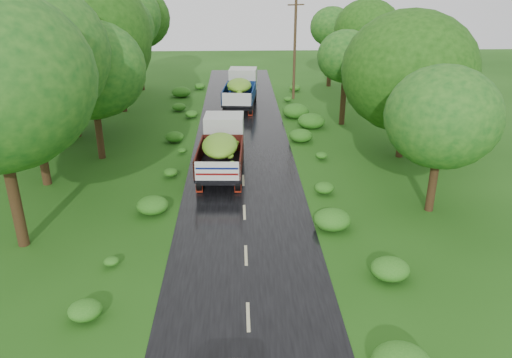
{
  "coord_description": "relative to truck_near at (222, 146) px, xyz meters",
  "views": [
    {
      "loc": [
        -0.25,
        -13.99,
        11.15
      ],
      "look_at": [
        0.58,
        8.21,
        1.7
      ],
      "focal_mm": 35.0,
      "sensor_mm": 36.0,
      "label": 1
    }
  ],
  "objects": [
    {
      "name": "trees_right",
      "position": [
        10.81,
        7.39,
        3.79
      ],
      "size": [
        6.34,
        31.29,
        7.77
      ],
      "color": "black",
      "rests_on": "ground"
    },
    {
      "name": "road_lines",
      "position": [
        1.2,
        -7.44,
        -1.6
      ],
      "size": [
        0.12,
        69.6,
        0.0
      ],
      "color": "#BFB78C",
      "rests_on": "road"
    },
    {
      "name": "ground",
      "position": [
        1.2,
        -13.44,
        -1.62
      ],
      "size": [
        120.0,
        120.0,
        0.0
      ],
      "primitive_type": "plane",
      "color": "#19440E",
      "rests_on": "ground"
    },
    {
      "name": "utility_pole",
      "position": [
        6.07,
        17.56,
        2.94
      ],
      "size": [
        1.5,
        0.63,
        8.86
      ],
      "rotation": [
        0.0,
        0.0,
        0.35
      ],
      "color": "#382616",
      "rests_on": "ground"
    },
    {
      "name": "truck_near",
      "position": [
        0.0,
        0.0,
        0.0
      ],
      "size": [
        2.7,
        6.91,
        2.86
      ],
      "rotation": [
        0.0,
        0.0,
        -0.05
      ],
      "color": "black",
      "rests_on": "ground"
    },
    {
      "name": "trees_left",
      "position": [
        -9.21,
        6.64,
        5.12
      ],
      "size": [
        7.02,
        33.59,
        9.0
      ],
      "color": "black",
      "rests_on": "ground"
    },
    {
      "name": "shrubs",
      "position": [
        1.2,
        0.56,
        -1.27
      ],
      "size": [
        11.9,
        44.0,
        0.7
      ],
      "color": "#246918",
      "rests_on": "ground"
    },
    {
      "name": "truck_far",
      "position": [
        1.25,
        14.98,
        0.02
      ],
      "size": [
        3.13,
        7.1,
        2.9
      ],
      "rotation": [
        0.0,
        0.0,
        -0.1
      ],
      "color": "black",
      "rests_on": "ground"
    },
    {
      "name": "road",
      "position": [
        1.2,
        -8.44,
        -1.61
      ],
      "size": [
        6.5,
        80.0,
        0.02
      ],
      "primitive_type": "cube",
      "color": "black",
      "rests_on": "ground"
    }
  ]
}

